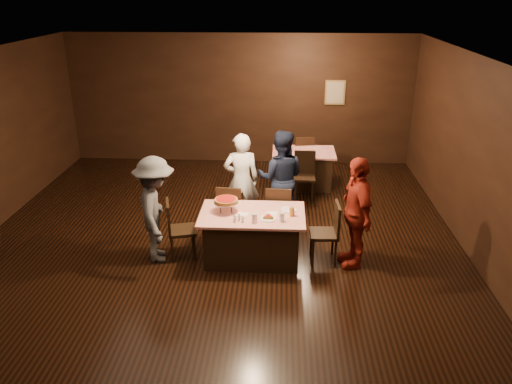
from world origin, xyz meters
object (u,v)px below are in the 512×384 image
(diner_red_shirt, at_px, (356,212))
(chair_back_far, at_px, (302,156))
(diner_grey_knit, at_px, (156,210))
(pizza_stand, at_px, (226,201))
(diner_navy_hoodie, at_px, (281,178))
(glass_front_right, at_px, (282,217))
(chair_end_left, at_px, (182,229))
(back_table, at_px, (303,169))
(diner_white_jacket, at_px, (241,180))
(chair_back_near, at_px, (304,176))
(glass_front_left, at_px, (254,218))
(chair_far_left, at_px, (231,210))
(chair_end_right, at_px, (324,233))
(plate_empty, at_px, (288,210))
(chair_far_right, at_px, (279,211))
(glass_amber, at_px, (292,212))
(main_table, at_px, (252,236))

(diner_red_shirt, bearing_deg, chair_back_far, 179.12)
(diner_grey_knit, bearing_deg, pizza_stand, -95.34)
(diner_navy_hoodie, height_order, glass_front_right, diner_navy_hoodie)
(diner_grey_knit, bearing_deg, chair_end_left, -89.49)
(chair_back_far, distance_m, diner_grey_knit, 4.47)
(back_table, bearing_deg, diner_white_jacket, -121.12)
(diner_navy_hoodie, bearing_deg, diner_red_shirt, 135.13)
(chair_back_near, height_order, glass_front_left, chair_back_near)
(chair_back_far, xyz_separation_m, diner_red_shirt, (0.66, -3.78, 0.39))
(glass_front_left, bearing_deg, back_table, 76.19)
(glass_front_left, distance_m, glass_front_right, 0.40)
(pizza_stand, xyz_separation_m, glass_front_left, (0.45, -0.35, -0.11))
(chair_far_left, distance_m, chair_end_right, 1.68)
(chair_end_left, relative_size, diner_navy_hoodie, 0.55)
(diner_white_jacket, xyz_separation_m, plate_empty, (0.81, -1.05, -0.07))
(chair_end_left, bearing_deg, diner_white_jacket, -49.36)
(diner_white_jacket, distance_m, plate_empty, 1.33)
(glass_front_left, bearing_deg, diner_grey_knit, 171.82)
(chair_far_right, distance_m, glass_front_left, 1.17)
(chair_back_far, xyz_separation_m, glass_front_right, (-0.44, -3.96, 0.37))
(chair_end_left, height_order, diner_navy_hoodie, diner_navy_hoodie)
(diner_grey_knit, xyz_separation_m, glass_amber, (2.06, 0.03, 0.01))
(chair_far_right, relative_size, chair_end_left, 1.00)
(diner_red_shirt, bearing_deg, back_table, -179.07)
(diner_grey_knit, xyz_separation_m, glass_front_right, (1.91, -0.17, 0.01))
(chair_far_right, xyz_separation_m, diner_grey_knit, (-1.86, -0.83, 0.36))
(chair_back_near, bearing_deg, chair_end_left, -128.48)
(chair_far_right, relative_size, pizza_stand, 2.50)
(plate_empty, bearing_deg, back_table, 83.49)
(diner_white_jacket, relative_size, glass_front_left, 12.04)
(chair_end_left, bearing_deg, chair_far_right, -77.90)
(chair_far_left, relative_size, glass_front_right, 6.79)
(chair_far_right, xyz_separation_m, glass_front_right, (0.05, -1.00, 0.37))
(diner_grey_knit, bearing_deg, chair_back_near, -55.81)
(chair_end_right, bearing_deg, chair_far_left, -118.73)
(chair_far_right, bearing_deg, chair_end_left, 29.69)
(chair_back_far, relative_size, glass_amber, 6.79)
(diner_grey_knit, height_order, diner_red_shirt, diner_red_shirt)
(main_table, distance_m, glass_front_left, 0.55)
(chair_back_near, bearing_deg, chair_back_far, 91.08)
(diner_red_shirt, bearing_deg, plate_empty, -113.59)
(chair_far_right, relative_size, diner_grey_knit, 0.57)
(back_table, relative_size, chair_back_far, 1.37)
(glass_amber, bearing_deg, back_table, 84.80)
(plate_empty, bearing_deg, chair_end_right, -15.26)
(diner_grey_knit, distance_m, glass_amber, 2.06)
(glass_front_left, xyz_separation_m, glass_amber, (0.55, 0.25, 0.00))
(chair_end_left, height_order, diner_grey_knit, diner_grey_knit)
(main_table, bearing_deg, plate_empty, 15.26)
(chair_back_far, bearing_deg, glass_amber, 75.44)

